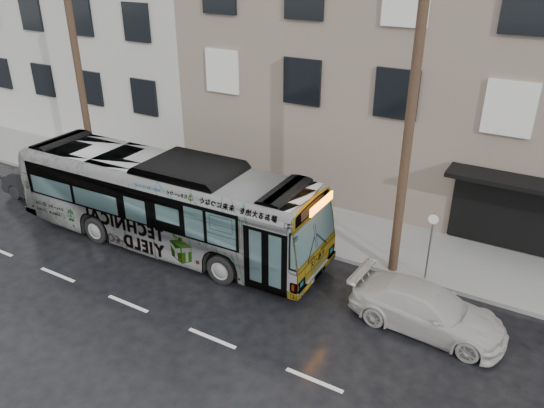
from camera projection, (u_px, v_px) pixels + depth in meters
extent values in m
plane|color=black|center=(180.00, 266.00, 18.33)|extent=(120.00, 120.00, 0.00)
cube|color=gray|center=(254.00, 209.00, 22.11)|extent=(90.00, 3.60, 0.15)
cube|color=#7A6D5E|center=(441.00, 58.00, 23.54)|extent=(20.00, 12.00, 11.00)
cylinder|color=#443022|center=(407.00, 142.00, 15.92)|extent=(0.30, 0.30, 9.00)
cylinder|color=#443022|center=(81.00, 87.00, 22.25)|extent=(0.30, 0.30, 9.00)
cylinder|color=slate|center=(430.00, 247.00, 16.87)|extent=(0.06, 0.06, 2.40)
imported|color=#B2B2B2|center=(166.00, 202.00, 19.06)|extent=(12.19, 3.11, 3.38)
imported|color=#B2AFA9|center=(427.00, 309.00, 15.10)|extent=(4.53, 2.05, 1.29)
imported|color=black|center=(46.00, 186.00, 22.80)|extent=(4.18, 1.46, 1.38)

